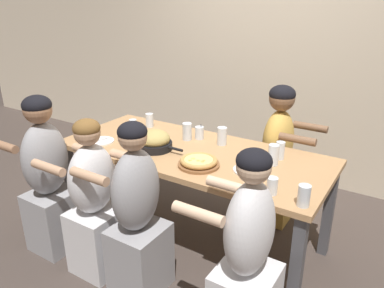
{
  "coord_description": "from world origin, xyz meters",
  "views": [
    {
      "loc": [
        1.38,
        -2.18,
        1.84
      ],
      "look_at": [
        0.0,
        0.0,
        0.83
      ],
      "focal_mm": 35.0,
      "sensor_mm": 36.0,
      "label": 1
    }
  ],
  "objects_px": {
    "diner_near_right": "(247,262)",
    "drinking_glass_a": "(222,137)",
    "pizza_board_main": "(199,162)",
    "empty_plate_b": "(251,170)",
    "drinking_glass_h": "(133,128)",
    "drinking_glass_b": "(304,196)",
    "diner_near_midleft": "(95,206)",
    "empty_plate_a": "(101,141)",
    "diner_near_center": "(137,219)",
    "diner_near_left": "(48,182)",
    "drinking_glass_f": "(272,187)",
    "drinking_glass_d": "(280,152)",
    "cocktail_glass_blue": "(199,133)",
    "drinking_glass_e": "(187,133)",
    "skillet_bowl": "(155,141)",
    "drinking_glass_g": "(273,156)",
    "drinking_glass_c": "(150,121)",
    "diner_far_midright": "(277,159)"
  },
  "relations": [
    {
      "from": "empty_plate_b",
      "to": "drinking_glass_h",
      "type": "height_order",
      "value": "drinking_glass_h"
    },
    {
      "from": "drinking_glass_f",
      "to": "diner_near_left",
      "type": "bearing_deg",
      "value": -167.85
    },
    {
      "from": "empty_plate_b",
      "to": "cocktail_glass_blue",
      "type": "height_order",
      "value": "cocktail_glass_blue"
    },
    {
      "from": "skillet_bowl",
      "to": "drinking_glass_c",
      "type": "height_order",
      "value": "skillet_bowl"
    },
    {
      "from": "drinking_glass_h",
      "to": "diner_near_midleft",
      "type": "bearing_deg",
      "value": -72.48
    },
    {
      "from": "drinking_glass_a",
      "to": "diner_near_left",
      "type": "height_order",
      "value": "diner_near_left"
    },
    {
      "from": "skillet_bowl",
      "to": "drinking_glass_g",
      "type": "relative_size",
      "value": 2.64
    },
    {
      "from": "pizza_board_main",
      "to": "drinking_glass_b",
      "type": "height_order",
      "value": "drinking_glass_b"
    },
    {
      "from": "drinking_glass_e",
      "to": "diner_near_center",
      "type": "xyz_separation_m",
      "value": [
        0.16,
        -0.83,
        -0.3
      ]
    },
    {
      "from": "drinking_glass_h",
      "to": "diner_near_right",
      "type": "xyz_separation_m",
      "value": [
        1.35,
        -0.68,
        -0.3
      ]
    },
    {
      "from": "diner_near_midleft",
      "to": "empty_plate_b",
      "type": "bearing_deg",
      "value": -57.87
    },
    {
      "from": "cocktail_glass_blue",
      "to": "drinking_glass_d",
      "type": "relative_size",
      "value": 0.99
    },
    {
      "from": "skillet_bowl",
      "to": "diner_near_midleft",
      "type": "distance_m",
      "value": 0.63
    },
    {
      "from": "cocktail_glass_blue",
      "to": "empty_plate_b",
      "type": "bearing_deg",
      "value": -29.05
    },
    {
      "from": "drinking_glass_a",
      "to": "cocktail_glass_blue",
      "type": "bearing_deg",
      "value": 176.3
    },
    {
      "from": "drinking_glass_d",
      "to": "drinking_glass_e",
      "type": "xyz_separation_m",
      "value": [
        -0.76,
        -0.03,
        0.0
      ]
    },
    {
      "from": "drinking_glass_a",
      "to": "drinking_glass_h",
      "type": "xyz_separation_m",
      "value": [
        -0.72,
        -0.2,
        -0.0
      ]
    },
    {
      "from": "diner_near_center",
      "to": "diner_near_left",
      "type": "height_order",
      "value": "diner_near_left"
    },
    {
      "from": "drinking_glass_d",
      "to": "cocktail_glass_blue",
      "type": "bearing_deg",
      "value": 176.66
    },
    {
      "from": "drinking_glass_a",
      "to": "drinking_glass_g",
      "type": "distance_m",
      "value": 0.49
    },
    {
      "from": "skillet_bowl",
      "to": "drinking_glass_a",
      "type": "xyz_separation_m",
      "value": [
        0.38,
        0.36,
        -0.0
      ]
    },
    {
      "from": "diner_near_center",
      "to": "diner_near_left",
      "type": "xyz_separation_m",
      "value": [
        -0.86,
        0.0,
        0.03
      ]
    },
    {
      "from": "empty_plate_a",
      "to": "diner_near_right",
      "type": "bearing_deg",
      "value": -15.99
    },
    {
      "from": "diner_near_right",
      "to": "drinking_glass_a",
      "type": "bearing_deg",
      "value": 35.57
    },
    {
      "from": "drinking_glass_b",
      "to": "drinking_glass_a",
      "type": "bearing_deg",
      "value": 144.74
    },
    {
      "from": "drinking_glass_a",
      "to": "skillet_bowl",
      "type": "bearing_deg",
      "value": -136.81
    },
    {
      "from": "drinking_glass_f",
      "to": "empty_plate_b",
      "type": "bearing_deg",
      "value": 136.2
    },
    {
      "from": "drinking_glass_d",
      "to": "diner_near_right",
      "type": "relative_size",
      "value": 0.11
    },
    {
      "from": "empty_plate_a",
      "to": "drinking_glass_b",
      "type": "xyz_separation_m",
      "value": [
        1.64,
        -0.11,
        0.06
      ]
    },
    {
      "from": "drinking_glass_h",
      "to": "diner_near_left",
      "type": "bearing_deg",
      "value": -110.75
    },
    {
      "from": "drinking_glass_a",
      "to": "drinking_glass_b",
      "type": "height_order",
      "value": "drinking_glass_a"
    },
    {
      "from": "pizza_board_main",
      "to": "drinking_glass_a",
      "type": "height_order",
      "value": "drinking_glass_a"
    },
    {
      "from": "empty_plate_b",
      "to": "drinking_glass_b",
      "type": "xyz_separation_m",
      "value": [
        0.42,
        -0.25,
        0.06
      ]
    },
    {
      "from": "diner_near_center",
      "to": "drinking_glass_h",
      "type": "bearing_deg",
      "value": 41.21
    },
    {
      "from": "empty_plate_a",
      "to": "cocktail_glass_blue",
      "type": "xyz_separation_m",
      "value": [
        0.62,
        0.48,
        0.04
      ]
    },
    {
      "from": "pizza_board_main",
      "to": "empty_plate_a",
      "type": "distance_m",
      "value": 0.89
    },
    {
      "from": "drinking_glass_d",
      "to": "empty_plate_b",
      "type": "bearing_deg",
      "value": -106.88
    },
    {
      "from": "empty_plate_b",
      "to": "empty_plate_a",
      "type": "bearing_deg",
      "value": -173.31
    },
    {
      "from": "empty_plate_b",
      "to": "drinking_glass_d",
      "type": "distance_m",
      "value": 0.31
    },
    {
      "from": "drinking_glass_b",
      "to": "drinking_glass_e",
      "type": "distance_m",
      "value": 1.21
    },
    {
      "from": "pizza_board_main",
      "to": "empty_plate_b",
      "type": "xyz_separation_m",
      "value": [
        0.33,
        0.11,
        -0.02
      ]
    },
    {
      "from": "drinking_glass_h",
      "to": "diner_far_midright",
      "type": "bearing_deg",
      "value": 31.61
    },
    {
      "from": "drinking_glass_e",
      "to": "drinking_glass_b",
      "type": "bearing_deg",
      "value": -25.23
    },
    {
      "from": "empty_plate_b",
      "to": "diner_near_left",
      "type": "distance_m",
      "value": 1.5
    },
    {
      "from": "drinking_glass_f",
      "to": "drinking_glass_a",
      "type": "bearing_deg",
      "value": 138.84
    },
    {
      "from": "empty_plate_b",
      "to": "drinking_glass_e",
      "type": "height_order",
      "value": "drinking_glass_e"
    },
    {
      "from": "skillet_bowl",
      "to": "drinking_glass_b",
      "type": "distance_m",
      "value": 1.21
    },
    {
      "from": "cocktail_glass_blue",
      "to": "drinking_glass_a",
      "type": "height_order",
      "value": "drinking_glass_a"
    },
    {
      "from": "drinking_glass_g",
      "to": "diner_near_center",
      "type": "xyz_separation_m",
      "value": [
        -0.6,
        -0.74,
        -0.3
      ]
    },
    {
      "from": "drinking_glass_c",
      "to": "drinking_glass_e",
      "type": "xyz_separation_m",
      "value": [
        0.46,
        -0.09,
        0.01
      ]
    }
  ]
}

